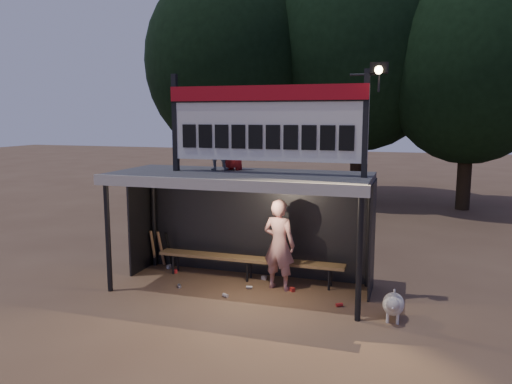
% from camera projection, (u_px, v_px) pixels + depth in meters
% --- Properties ---
extents(ground, '(80.00, 80.00, 0.00)m').
position_uv_depth(ground, '(240.00, 288.00, 9.96)').
color(ground, brown).
rests_on(ground, ground).
extents(player, '(0.73, 0.56, 1.81)m').
position_uv_depth(player, '(279.00, 244.00, 9.80)').
color(player, silver).
rests_on(player, ground).
extents(child_a, '(0.57, 0.49, 1.00)m').
position_uv_depth(child_a, '(217.00, 146.00, 10.02)').
color(child_a, gray).
rests_on(child_a, dugout_shelter).
extents(child_b, '(0.52, 0.37, 1.01)m').
position_uv_depth(child_b, '(234.00, 145.00, 10.09)').
color(child_b, '#B21D1B').
rests_on(child_b, dugout_shelter).
extents(dugout_shelter, '(5.10, 2.08, 2.32)m').
position_uv_depth(dugout_shelter, '(244.00, 195.00, 9.91)').
color(dugout_shelter, '#3C3C3F').
rests_on(dugout_shelter, ground).
extents(scoreboard_assembly, '(4.10, 0.27, 1.99)m').
position_uv_depth(scoreboard_assembly, '(268.00, 121.00, 9.28)').
color(scoreboard_assembly, black).
rests_on(scoreboard_assembly, dugout_shelter).
extents(bench, '(4.00, 0.35, 0.48)m').
position_uv_depth(bench, '(249.00, 260.00, 10.41)').
color(bench, olive).
rests_on(bench, ground).
extents(tree_left, '(6.46, 6.46, 9.27)m').
position_uv_depth(tree_left, '(227.00, 62.00, 19.74)').
color(tree_left, black).
rests_on(tree_left, ground).
extents(tree_mid, '(7.22, 7.22, 10.36)m').
position_uv_depth(tree_mid, '(360.00, 45.00, 19.57)').
color(tree_mid, black).
rests_on(tree_mid, ground).
extents(tree_right, '(6.08, 6.08, 8.72)m').
position_uv_depth(tree_right, '(471.00, 65.00, 17.59)').
color(tree_right, black).
rests_on(tree_right, ground).
extents(dog, '(0.36, 0.81, 0.49)m').
position_uv_depth(dog, '(393.00, 304.00, 8.37)').
color(dog, silver).
rests_on(dog, ground).
extents(bats, '(0.48, 0.33, 0.84)m').
position_uv_depth(bats, '(161.00, 248.00, 11.31)').
color(bats, '#9D7349').
rests_on(bats, ground).
extents(litter, '(4.11, 1.42, 0.08)m').
position_uv_depth(litter, '(233.00, 284.00, 10.12)').
color(litter, red).
rests_on(litter, ground).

